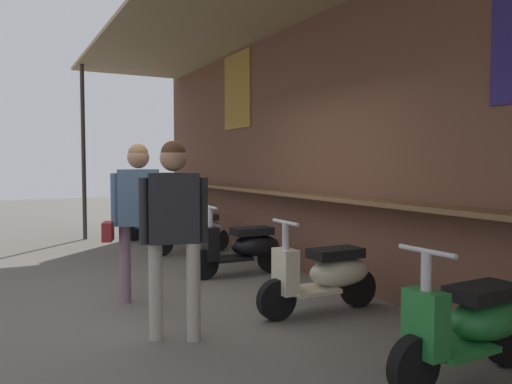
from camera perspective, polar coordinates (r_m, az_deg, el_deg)
name	(u,v)px	position (r m, az deg, el deg)	size (l,w,h in m)	color
ground_plane	(193,302)	(5.68, -7.24, -12.30)	(35.38, 35.38, 0.00)	#605B54
market_stall_facade	(331,126)	(6.37, 8.56, 7.49)	(12.63, 2.56, 3.57)	brown
scooter_teal	(162,220)	(10.29, -10.64, -3.10)	(0.46, 1.40, 0.97)	#197075
scooter_silver	(194,230)	(8.56, -7.03, -4.35)	(0.46, 1.40, 0.97)	#B2B5BA
scooter_black	(244,247)	(6.83, -1.37, -6.28)	(0.47, 1.40, 0.97)	black
scooter_cream	(326,275)	(5.23, 7.97, -9.29)	(0.46, 1.40, 0.97)	beige
scooter_green	(472,324)	(3.98, 23.39, -13.59)	(0.46, 1.40, 0.97)	#237533
shopper_with_handbag	(137,206)	(5.53, -13.35, -1.56)	(0.40, 0.68, 1.73)	gray
shopper_browsing	(174,217)	(4.33, -9.33, -2.85)	(0.31, 0.56, 1.72)	#ADA393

